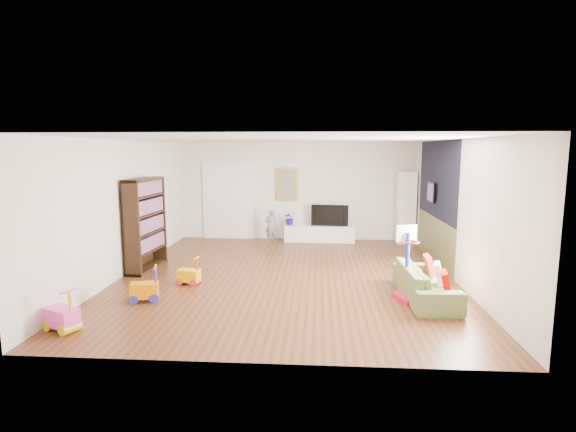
# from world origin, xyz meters

# --- Properties ---
(floor) EXTENTS (6.50, 7.50, 0.00)m
(floor) POSITION_xyz_m (0.00, 0.00, 0.00)
(floor) COLOR brown
(floor) RESTS_ON ground
(ceiling) EXTENTS (6.50, 7.50, 0.00)m
(ceiling) POSITION_xyz_m (0.00, 0.00, 2.70)
(ceiling) COLOR white
(ceiling) RESTS_ON ground
(wall_back) EXTENTS (6.50, 0.00, 2.70)m
(wall_back) POSITION_xyz_m (0.00, 3.75, 1.35)
(wall_back) COLOR silver
(wall_back) RESTS_ON ground
(wall_front) EXTENTS (6.50, 0.00, 2.70)m
(wall_front) POSITION_xyz_m (0.00, -3.75, 1.35)
(wall_front) COLOR silver
(wall_front) RESTS_ON ground
(wall_left) EXTENTS (0.00, 7.50, 2.70)m
(wall_left) POSITION_xyz_m (-3.25, 0.00, 1.35)
(wall_left) COLOR silver
(wall_left) RESTS_ON ground
(wall_right) EXTENTS (0.00, 7.50, 2.70)m
(wall_right) POSITION_xyz_m (3.25, 0.00, 1.35)
(wall_right) COLOR silver
(wall_right) RESTS_ON ground
(navy_accent) EXTENTS (0.01, 3.20, 1.70)m
(navy_accent) POSITION_xyz_m (3.23, 1.40, 1.85)
(navy_accent) COLOR black
(navy_accent) RESTS_ON wall_right
(olive_wainscot) EXTENTS (0.01, 3.20, 1.00)m
(olive_wainscot) POSITION_xyz_m (3.23, 1.40, 0.50)
(olive_wainscot) COLOR brown
(olive_wainscot) RESTS_ON wall_right
(doorway) EXTENTS (1.45, 0.06, 2.10)m
(doorway) POSITION_xyz_m (-1.90, 3.71, 1.05)
(doorway) COLOR white
(doorway) RESTS_ON ground
(painting_back) EXTENTS (0.62, 0.06, 0.92)m
(painting_back) POSITION_xyz_m (-0.25, 3.71, 1.55)
(painting_back) COLOR gold
(painting_back) RESTS_ON wall_back
(artwork_right) EXTENTS (0.04, 0.56, 0.46)m
(artwork_right) POSITION_xyz_m (3.17, 1.60, 1.55)
(artwork_right) COLOR #7F3F8C
(artwork_right) RESTS_ON wall_right
(media_console) EXTENTS (1.93, 0.54, 0.45)m
(media_console) POSITION_xyz_m (0.67, 3.43, 0.22)
(media_console) COLOR white
(media_console) RESTS_ON ground
(tall_cabinet) EXTENTS (0.46, 0.46, 1.92)m
(tall_cabinet) POSITION_xyz_m (2.97, 3.41, 0.96)
(tall_cabinet) COLOR white
(tall_cabinet) RESTS_ON ground
(bookshelf) EXTENTS (0.43, 1.33, 1.92)m
(bookshelf) POSITION_xyz_m (-2.98, 0.31, 0.96)
(bookshelf) COLOR black
(bookshelf) RESTS_ON ground
(sofa) EXTENTS (0.80, 1.91, 0.55)m
(sofa) POSITION_xyz_m (2.45, -1.24, 0.28)
(sofa) COLOR olive
(sofa) RESTS_ON ground
(basketball_hoop) EXTENTS (0.59, 0.64, 1.27)m
(basketball_hoop) POSITION_xyz_m (2.17, -1.37, 0.63)
(basketball_hoop) COLOR red
(basketball_hoop) RESTS_ON ground
(ride_on_yellow) EXTENTS (0.43, 0.31, 0.52)m
(ride_on_yellow) POSITION_xyz_m (-1.79, -0.71, 0.26)
(ride_on_yellow) COLOR #FFB203
(ride_on_yellow) RESTS_ON ground
(ride_on_orange) EXTENTS (0.50, 0.38, 0.59)m
(ride_on_orange) POSITION_xyz_m (-2.26, -1.70, 0.30)
(ride_on_orange) COLOR orange
(ride_on_orange) RESTS_ON ground
(ride_on_pink) EXTENTS (0.54, 0.45, 0.62)m
(ride_on_pink) POSITION_xyz_m (-2.93, -2.97, 0.31)
(ride_on_pink) COLOR #FC3EB9
(ride_on_pink) RESTS_ON ground
(child) EXTENTS (0.34, 0.23, 0.92)m
(child) POSITION_xyz_m (-0.64, 3.17, 0.46)
(child) COLOR slate
(child) RESTS_ON ground
(tv) EXTENTS (1.02, 0.24, 0.58)m
(tv) POSITION_xyz_m (0.94, 3.45, 0.74)
(tv) COLOR black
(tv) RESTS_ON media_console
(vase_plant) EXTENTS (0.42, 0.39, 0.39)m
(vase_plant) POSITION_xyz_m (-0.15, 3.46, 0.64)
(vase_plant) COLOR #1B0E90
(vase_plant) RESTS_ON media_console
(pillow_left) EXTENTS (0.15, 0.37, 0.36)m
(pillow_left) POSITION_xyz_m (2.63, -1.76, 0.44)
(pillow_left) COLOR #C70900
(pillow_left) RESTS_ON sofa
(pillow_center) EXTENTS (0.18, 0.38, 0.37)m
(pillow_center) POSITION_xyz_m (2.66, -1.23, 0.44)
(pillow_center) COLOR white
(pillow_center) RESTS_ON sofa
(pillow_right) EXTENTS (0.11, 0.36, 0.36)m
(pillow_right) POSITION_xyz_m (2.63, -0.67, 0.44)
(pillow_right) COLOR red
(pillow_right) RESTS_ON sofa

